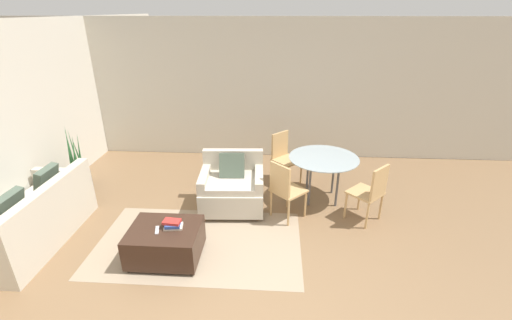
{
  "coord_description": "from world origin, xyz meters",
  "views": [
    {
      "loc": [
        0.34,
        -2.79,
        2.85
      ],
      "look_at": [
        0.04,
        1.98,
        0.75
      ],
      "focal_mm": 24.0,
      "sensor_mm": 36.0,
      "label": 1
    }
  ],
  "objects": [
    {
      "name": "potted_plant",
      "position": [
        -2.99,
        2.24,
        0.26
      ],
      "size": [
        0.35,
        0.35,
        1.14
      ],
      "color": "#333338",
      "rests_on": "ground_plane"
    },
    {
      "name": "dining_chair_near_right",
      "position": [
        1.7,
        1.56,
        0.52
      ],
      "size": [
        0.59,
        0.59,
        0.9
      ],
      "color": "tan",
      "rests_on": "ground_plane"
    },
    {
      "name": "ottoman",
      "position": [
        -0.99,
        0.59,
        0.23
      ],
      "size": [
        0.86,
        0.68,
        0.42
      ],
      "color": "#382319",
      "rests_on": "ground_plane"
    },
    {
      "name": "ground_plane",
      "position": [
        0.0,
        0.0,
        0.0
      ],
      "size": [
        20.0,
        20.0,
        0.0
      ],
      "primitive_type": "plane",
      "color": "brown"
    },
    {
      "name": "couch",
      "position": [
        -2.83,
        0.8,
        0.3
      ],
      "size": [
        0.88,
        1.77,
        0.91
      ],
      "color": "beige",
      "rests_on": "ground_plane"
    },
    {
      "name": "book_stack",
      "position": [
        -0.89,
        0.63,
        0.47
      ],
      "size": [
        0.24,
        0.19,
        0.1
      ],
      "color": "beige",
      "rests_on": "ottoman"
    },
    {
      "name": "armchair",
      "position": [
        -0.32,
        1.83,
        0.35
      ],
      "size": [
        0.99,
        0.88,
        0.88
      ],
      "color": "beige",
      "rests_on": "ground_plane"
    },
    {
      "name": "dining_chair_far_left",
      "position": [
        0.48,
        2.78,
        0.52
      ],
      "size": [
        0.59,
        0.59,
        0.9
      ],
      "color": "tan",
      "rests_on": "ground_plane"
    },
    {
      "name": "dining_table",
      "position": [
        1.09,
        2.17,
        0.65
      ],
      "size": [
        1.09,
        1.09,
        0.74
      ],
      "color": "#99A8AD",
      "rests_on": "ground_plane"
    },
    {
      "name": "area_rug",
      "position": [
        -0.65,
        0.89,
        0.0
      ],
      "size": [
        2.69,
        1.59,
        0.01
      ],
      "color": "gray",
      "rests_on": "ground_plane"
    },
    {
      "name": "wall_left",
      "position": [
        -3.39,
        1.5,
        1.38
      ],
      "size": [
        0.06,
        12.0,
        2.75
      ],
      "color": "beige",
      "rests_on": "ground_plane"
    },
    {
      "name": "wall_back",
      "position": [
        0.0,
        4.01,
        1.38
      ],
      "size": [
        12.0,
        0.06,
        2.75
      ],
      "color": "beige",
      "rests_on": "ground_plane"
    },
    {
      "name": "dining_chair_near_left",
      "position": [
        0.48,
        1.56,
        0.52
      ],
      "size": [
        0.59,
        0.59,
        0.9
      ],
      "color": "tan",
      "rests_on": "ground_plane"
    },
    {
      "name": "tv_remote_primary",
      "position": [
        -1.06,
        0.55,
        0.43
      ],
      "size": [
        0.08,
        0.17,
        0.01
      ],
      "color": "#B7B7BC",
      "rests_on": "ottoman"
    }
  ]
}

